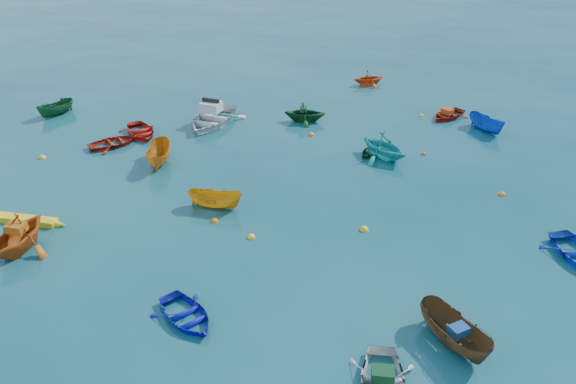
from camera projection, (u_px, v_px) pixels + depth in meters
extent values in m
plane|color=#0A434D|center=(320.00, 257.00, 23.08)|extent=(160.00, 160.00, 0.00)
imported|color=#0D12A9|center=(187.00, 319.00, 19.79)|extent=(2.88, 3.29, 0.57)
imported|color=#51391D|center=(452.00, 344.00, 18.72)|extent=(1.79, 3.31, 1.21)
imported|color=#C75612|center=(21.00, 249.00, 23.57)|extent=(4.01, 4.19, 1.71)
imported|color=orange|center=(216.00, 207.00, 26.60)|extent=(2.82, 2.08, 1.03)
imported|color=#135426|center=(375.00, 153.00, 31.92)|extent=(3.04, 2.73, 0.52)
imported|color=#1BA9AA|center=(383.00, 158.00, 31.40)|extent=(3.66, 3.87, 1.61)
imported|color=#9F1E0D|center=(114.00, 145.00, 32.87)|extent=(3.34, 2.80, 0.59)
imported|color=#C97113|center=(160.00, 163.00, 30.78)|extent=(1.85, 3.31, 1.21)
imported|color=#10451D|center=(305.00, 121.00, 36.19)|extent=(3.24, 3.03, 1.38)
imported|color=#9F1E0D|center=(447.00, 117.00, 36.79)|extent=(3.42, 3.05, 0.59)
imported|color=#0E45B6|center=(485.00, 131.00, 34.85)|extent=(1.59, 2.91, 1.07)
imported|color=red|center=(141.00, 135.00, 34.28)|extent=(2.92, 3.56, 0.65)
imported|color=#CD4913|center=(368.00, 85.00, 42.73)|extent=(2.44, 2.12, 1.25)
imported|color=#135123|center=(57.00, 115.00, 37.18)|extent=(2.71, 2.45, 1.03)
imported|color=silver|center=(212.00, 124.00, 35.85)|extent=(5.51, 5.85, 1.59)
cube|color=#104221|center=(383.00, 374.00, 16.97)|extent=(0.84, 0.75, 0.34)
cube|color=navy|center=(459.00, 330.00, 18.24)|extent=(0.68, 0.56, 0.29)
cube|color=#BB6013|center=(16.00, 228.00, 23.11)|extent=(0.92, 0.85, 0.36)
cube|color=#11471F|center=(303.00, 109.00, 35.80)|extent=(0.61, 0.69, 0.28)
cube|color=#D34415|center=(447.00, 111.00, 36.50)|extent=(0.79, 0.87, 0.34)
sphere|color=yellow|center=(251.00, 238.00, 24.34)|extent=(0.35, 0.35, 0.35)
sphere|color=orange|center=(502.00, 195.00, 27.67)|extent=(0.34, 0.34, 0.34)
sphere|color=orange|center=(214.00, 222.00, 25.50)|extent=(0.33, 0.33, 0.33)
sphere|color=yellow|center=(364.00, 230.00, 24.87)|extent=(0.39, 0.39, 0.39)
sphere|color=#D6550B|center=(424.00, 154.00, 31.79)|extent=(0.30, 0.30, 0.30)
sphere|color=yellow|center=(43.00, 158.00, 31.36)|extent=(0.39, 0.39, 0.39)
sphere|color=orange|center=(311.00, 135.00, 34.20)|extent=(0.39, 0.39, 0.39)
sphere|color=yellow|center=(421.00, 116.00, 37.02)|extent=(0.30, 0.30, 0.30)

